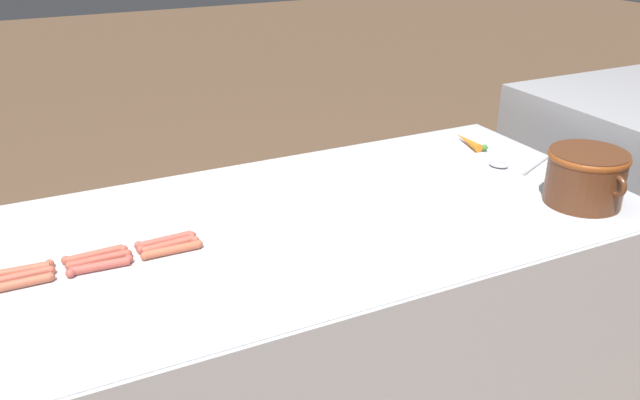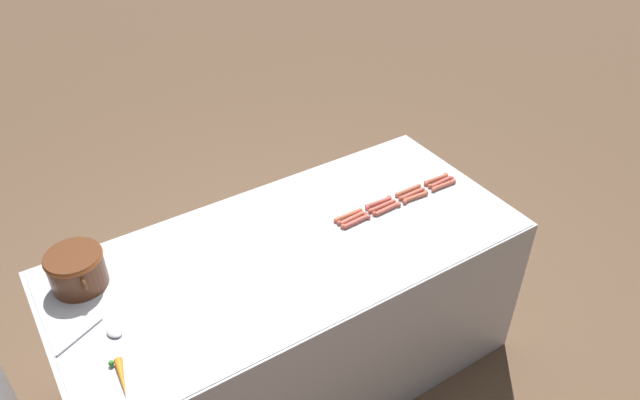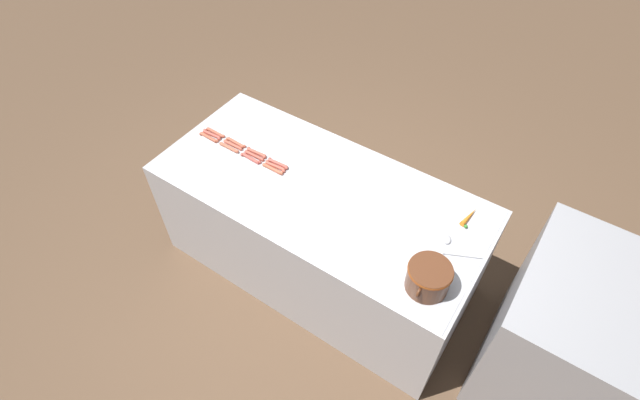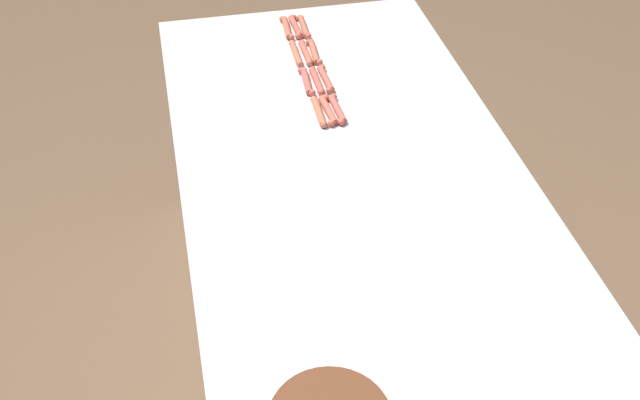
{
  "view_description": "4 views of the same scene",
  "coord_description": "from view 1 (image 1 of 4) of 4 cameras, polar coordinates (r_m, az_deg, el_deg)",
  "views": [
    {
      "loc": [
        1.59,
        -0.67,
        1.75
      ],
      "look_at": [
        -0.03,
        0.12,
        0.92
      ],
      "focal_mm": 37.09,
      "sensor_mm": 36.0,
      "label": 1
    },
    {
      "loc": [
        -1.83,
        1.02,
        2.72
      ],
      "look_at": [
        0.1,
        -0.22,
        1.0
      ],
      "focal_mm": 33.84,
      "sensor_mm": 36.0,
      "label": 2
    },
    {
      "loc": [
        1.71,
        1.15,
        3.11
      ],
      "look_at": [
        0.14,
        0.1,
        0.96
      ],
      "focal_mm": 26.67,
      "sensor_mm": 36.0,
      "label": 3
    },
    {
      "loc": [
        0.48,
        1.74,
        2.33
      ],
      "look_at": [
        0.14,
        0.13,
        0.94
      ],
      "focal_mm": 45.17,
      "sensor_mm": 36.0,
      "label": 4
    }
  ],
  "objects": [
    {
      "name": "hot_dog_1",
      "position": [
        1.83,
        -24.55,
        -5.59
      ],
      "size": [
        0.03,
        0.17,
        0.02
      ],
      "color": "#B95A41",
      "rests_on": "griddle_counter"
    },
    {
      "name": "hot_dog_2",
      "position": [
        1.84,
        -18.84,
        -4.49
      ],
      "size": [
        0.03,
        0.17,
        0.02
      ],
      "color": "#BA5442",
      "rests_on": "griddle_counter"
    },
    {
      "name": "hot_dog_7",
      "position": [
        1.83,
        -12.94,
        -3.81
      ],
      "size": [
        0.03,
        0.17,
        0.02
      ],
      "color": "#BD5644",
      "rests_on": "griddle_counter"
    },
    {
      "name": "carrot",
      "position": [
        2.59,
        12.72,
        4.94
      ],
      "size": [
        0.18,
        0.06,
        0.03
      ],
      "color": "orange",
      "rests_on": "griddle_counter"
    },
    {
      "name": "hot_dog_6",
      "position": [
        1.81,
        -18.53,
        -4.91
      ],
      "size": [
        0.02,
        0.17,
        0.02
      ],
      "color": "#B65041",
      "rests_on": "griddle_counter"
    },
    {
      "name": "hot_dog_3",
      "position": [
        1.86,
        -13.17,
        -3.41
      ],
      "size": [
        0.03,
        0.17,
        0.02
      ],
      "color": "#B85244",
      "rests_on": "griddle_counter"
    },
    {
      "name": "hot_dog_11",
      "position": [
        1.8,
        -12.64,
        -4.23
      ],
      "size": [
        0.03,
        0.17,
        0.02
      ],
      "color": "#BC5C40",
      "rests_on": "griddle_counter"
    },
    {
      "name": "hot_dog_5",
      "position": [
        1.8,
        -24.51,
        -6.04
      ],
      "size": [
        0.03,
        0.17,
        0.02
      ],
      "color": "#BA5743",
      "rests_on": "griddle_counter"
    },
    {
      "name": "serving_spoon",
      "position": [
        2.42,
        16.15,
        2.94
      ],
      "size": [
        0.15,
        0.26,
        0.02
      ],
      "color": "#B7B7BC",
      "rests_on": "griddle_counter"
    },
    {
      "name": "bean_pot",
      "position": [
        2.18,
        21.96,
        2.07
      ],
      "size": [
        0.3,
        0.24,
        0.17
      ],
      "color": "#562D19",
      "rests_on": "griddle_counter"
    },
    {
      "name": "griddle_counter",
      "position": [
        2.17,
        -2.63,
        -12.41
      ],
      "size": [
        1.01,
        2.18,
        0.88
      ],
      "color": "#BCBCC1",
      "rests_on": "ground_plane"
    },
    {
      "name": "hot_dog_9",
      "position": [
        1.77,
        -24.57,
        -6.59
      ],
      "size": [
        0.02,
        0.17,
        0.02
      ],
      "color": "#B65D43",
      "rests_on": "griddle_counter"
    },
    {
      "name": "hot_dog_10",
      "position": [
        1.78,
        -18.45,
        -5.43
      ],
      "size": [
        0.03,
        0.17,
        0.02
      ],
      "color": "#BA5044",
      "rests_on": "griddle_counter"
    }
  ]
}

